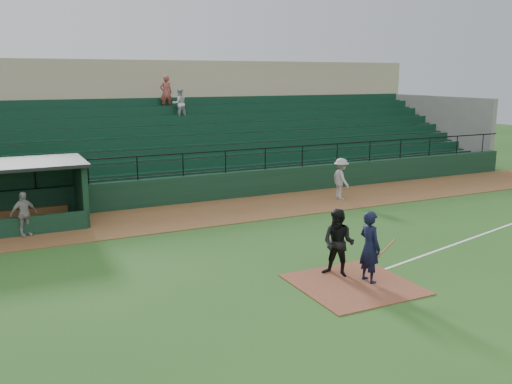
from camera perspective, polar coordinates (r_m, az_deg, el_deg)
name	(u,v)px	position (r m, az deg, el deg)	size (l,w,h in m)	color
ground	(333,273)	(15.91, 7.97, -8.33)	(90.00, 90.00, 0.00)	#244F19
warning_track	(224,211)	(22.68, -3.31, -2.00)	(40.00, 4.00, 0.03)	brown
home_plate_dirt	(353,284)	(15.14, 10.09, -9.42)	(3.00, 3.00, 0.03)	brown
foul_line	(498,229)	(21.97, 23.83, -3.52)	(18.00, 0.09, 0.01)	white
stadium_structure	(163,136)	(30.17, -9.59, 5.76)	(38.00, 13.08, 6.40)	black
batter_at_plate	(370,247)	(15.11, 11.74, -5.61)	(1.06, 0.76, 1.98)	black
umpire	(338,243)	(15.40, 8.56, -5.28)	(0.93, 0.72, 1.91)	black
runner	(341,179)	(24.90, 8.83, 1.36)	(1.20, 0.69, 1.86)	#9E9893
dugout_player_a	(24,214)	(20.57, -22.99, -2.12)	(0.92, 0.38, 1.57)	#9F9A95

